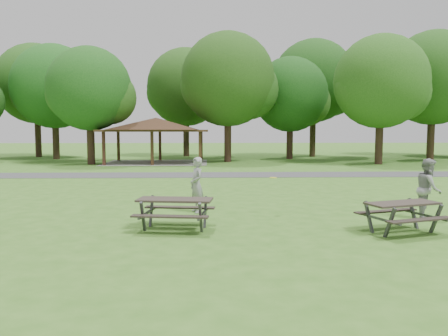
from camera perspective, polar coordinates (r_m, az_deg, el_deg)
The scene contains 18 objects.
ground at distance 12.81m, azimuth -3.93°, elevation -7.38°, with size 160.00×160.00×0.00m, color #3B7120.
asphalt_path at distance 26.65m, azimuth -2.84°, elevation -0.90°, with size 120.00×3.20×0.02m, color #414143.
pavilion at distance 36.78m, azimuth -8.86°, elevation 5.44°, with size 8.60×7.01×3.76m.
tree_row_c at distance 44.11m, azimuth -21.16°, elevation 9.60°, with size 8.19×7.80×10.67m.
tree_row_d at distance 36.39m, azimuth -17.03°, elevation 9.55°, with size 6.93×6.60×9.27m.
tree_row_e at distance 37.79m, azimuth 0.65°, elevation 11.13°, with size 8.40×8.00×11.02m.
tree_row_f at distance 41.85m, azimuth 8.76°, elevation 9.18°, with size 7.35×7.00×9.55m.
tree_row_g at distance 37.30m, azimuth 19.92°, elevation 10.22°, with size 7.77×7.40×10.25m.
tree_row_h at distance 43.02m, azimuth 25.76°, elevation 10.22°, with size 8.61×8.20×11.37m.
tree_deep_a at distance 48.47m, azimuth -23.19°, elevation 9.79°, with size 8.40×8.00×11.38m.
tree_deep_b at distance 45.78m, azimuth -4.88°, elevation 10.17°, with size 8.40×8.00×11.13m.
tree_deep_c at distance 46.03m, azimuth 11.74°, elevation 10.76°, with size 8.82×8.40×11.90m.
tree_deep_d at distance 51.92m, azimuth 25.59°, elevation 9.24°, with size 8.40×8.00×11.27m.
picnic_table_middle at distance 12.15m, azimuth -6.42°, elevation -4.95°, with size 2.24×1.89×0.88m.
picnic_table_far at distance 12.61m, azimuth 22.27°, elevation -5.05°, with size 2.34×2.09×0.85m.
frisbee_in_flight at distance 14.20m, azimuth 6.43°, elevation -1.26°, with size 0.26×0.26×0.02m.
frisbee_thrower at distance 14.54m, azimuth -3.59°, elevation -2.21°, with size 0.67×0.44×1.84m, color #959597.
frisbee_catcher at distance 14.85m, azimuth 25.15°, elevation -2.47°, with size 0.91×0.71×1.87m, color gray.
Camera 1 is at (0.47, -12.51, 2.74)m, focal length 35.00 mm.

